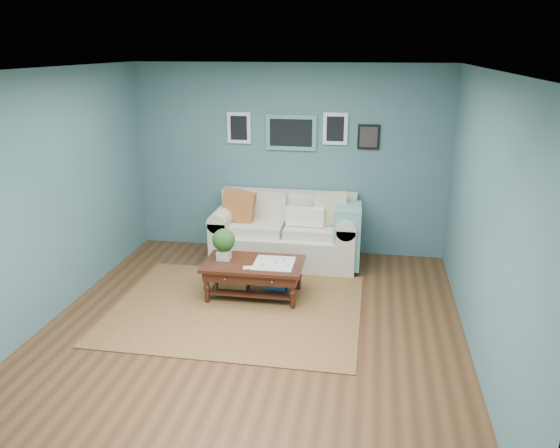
# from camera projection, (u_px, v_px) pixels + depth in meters

# --- Properties ---
(room_shell) EXTENTS (5.00, 5.02, 2.70)m
(room_shell) POSITION_uv_depth(u_px,v_px,m) (252.00, 207.00, 5.52)
(room_shell) COLOR brown
(room_shell) RESTS_ON ground
(area_rug) EXTENTS (2.84, 2.27, 0.01)m
(area_rug) POSITION_uv_depth(u_px,v_px,m) (237.00, 308.00, 6.34)
(area_rug) COLOR #573519
(area_rug) RESTS_ON ground
(loveseat) EXTENTS (2.04, 0.93, 1.05)m
(loveseat) POSITION_uv_depth(u_px,v_px,m) (292.00, 232.00, 7.64)
(loveseat) COLOR white
(loveseat) RESTS_ON ground
(coffee_table) EXTENTS (1.19, 0.71, 0.83)m
(coffee_table) POSITION_uv_depth(u_px,v_px,m) (249.00, 268.00, 6.57)
(coffee_table) COLOR black
(coffee_table) RESTS_ON ground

